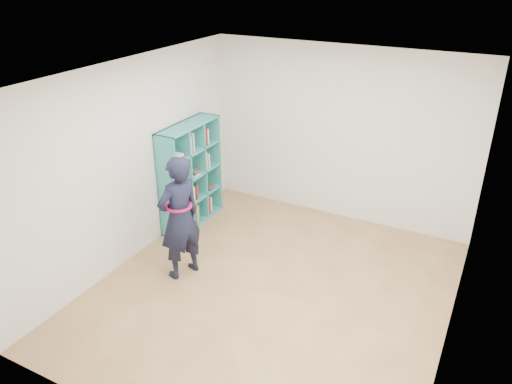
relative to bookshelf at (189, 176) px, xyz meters
The scene contains 9 objects.
floor 2.23m from the bookshelf, 28.56° to the right, with size 4.50×4.50×0.00m, color #8F6441.
ceiling 2.80m from the bookshelf, 28.56° to the right, with size 4.50×4.50×0.00m, color white.
wall_left 1.16m from the bookshelf, 98.59° to the right, with size 0.02×4.50×2.60m, color silver.
wall_right 4.01m from the bookshelf, 14.65° to the right, with size 0.02×4.50×2.60m, color silver.
wall_back 2.29m from the bookshelf, 33.95° to the left, with size 4.00×0.02×2.60m, color silver.
wall_front 3.78m from the bookshelf, 60.42° to the right, with size 4.00×0.02×2.60m, color silver.
bookshelf is the anchor object (origin of this frame).
person 1.37m from the bookshelf, 60.26° to the right, with size 0.55×0.68×1.60m.
smartphone 1.21m from the bookshelf, 61.84° to the right, with size 0.03×0.08×0.12m.
Camera 1 is at (2.12, -4.47, 3.69)m, focal length 35.00 mm.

